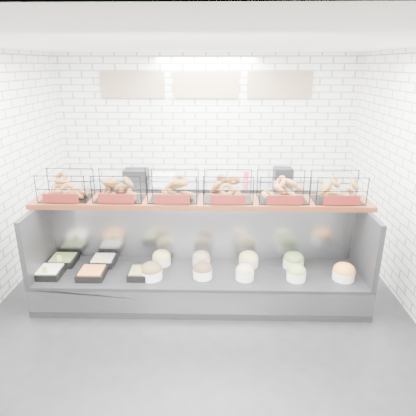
{
  "coord_description": "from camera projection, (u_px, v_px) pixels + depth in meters",
  "views": [
    {
      "loc": [
        0.2,
        -4.16,
        2.81
      ],
      "look_at": [
        0.09,
        0.45,
        1.18
      ],
      "focal_mm": 35.0,
      "sensor_mm": 36.0,
      "label": 1
    }
  ],
  "objects": [
    {
      "name": "ground",
      "position": [
        200.0,
        313.0,
        4.87
      ],
      "size": [
        5.5,
        5.5,
        0.0
      ],
      "primitive_type": "plane",
      "color": "black",
      "rests_on": "ground"
    },
    {
      "name": "room_shell",
      "position": [
        201.0,
        133.0,
        4.75
      ],
      "size": [
        5.02,
        5.51,
        3.01
      ],
      "color": "white",
      "rests_on": "ground"
    },
    {
      "name": "display_case",
      "position": [
        201.0,
        274.0,
        5.08
      ],
      "size": [
        4.0,
        0.9,
        1.2
      ],
      "color": "black",
      "rests_on": "ground"
    },
    {
      "name": "bagel_shelf",
      "position": [
        200.0,
        190.0,
        4.89
      ],
      "size": [
        4.1,
        0.5,
        0.4
      ],
      "color": "#451C0E",
      "rests_on": "display_case"
    },
    {
      "name": "prep_counter",
      "position": [
        205.0,
        208.0,
        7.0
      ],
      "size": [
        4.0,
        0.6,
        1.2
      ],
      "color": "#93969B",
      "rests_on": "ground"
    }
  ]
}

